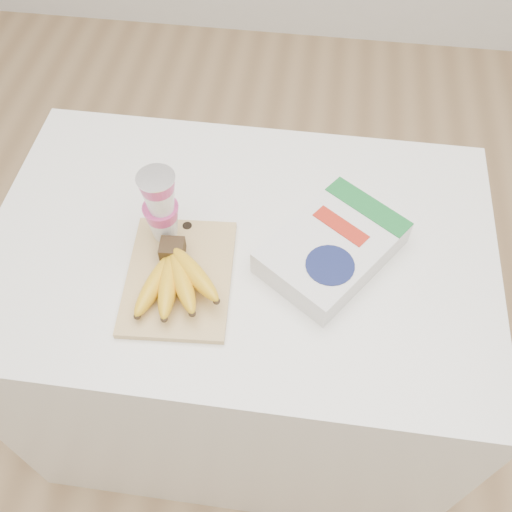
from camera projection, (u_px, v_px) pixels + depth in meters
The scene contains 5 objects.
table at pixel (243, 333), 1.52m from camera, with size 1.07×0.72×0.80m, color white.
cutting_board at pixel (179, 277), 1.14m from camera, with size 0.21×0.28×0.01m, color #D5B575.
bananas at pixel (175, 278), 1.09m from camera, with size 0.18×0.19×0.07m.
yogurt_stack at pixel (160, 205), 1.11m from camera, with size 0.08×0.08×0.17m.
cereal_box at pixel (332, 248), 1.15m from camera, with size 0.32×0.34×0.06m.
Camera 1 is at (0.13, -0.71, 1.76)m, focal length 40.00 mm.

